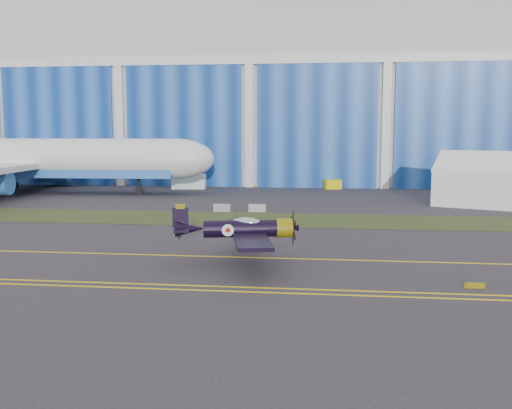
# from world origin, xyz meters

# --- Properties ---
(ground) EXTENTS (260.00, 260.00, 0.00)m
(ground) POSITION_xyz_m (0.00, 0.00, 0.00)
(ground) COLOR #363138
(ground) RESTS_ON ground
(grass_median) EXTENTS (260.00, 10.00, 0.02)m
(grass_median) POSITION_xyz_m (0.00, 14.00, 0.02)
(grass_median) COLOR #475128
(grass_median) RESTS_ON ground
(hangar) EXTENTS (220.00, 45.70, 30.00)m
(hangar) POSITION_xyz_m (0.00, 71.79, 14.96)
(hangar) COLOR silver
(hangar) RESTS_ON ground
(taxiway_centreline) EXTENTS (200.00, 0.20, 0.02)m
(taxiway_centreline) POSITION_xyz_m (0.00, -5.00, 0.01)
(taxiway_centreline) COLOR yellow
(taxiway_centreline) RESTS_ON ground
(edge_line_near) EXTENTS (80.00, 0.20, 0.02)m
(edge_line_near) POSITION_xyz_m (0.00, -14.50, 0.01)
(edge_line_near) COLOR yellow
(edge_line_near) RESTS_ON ground
(edge_line_far) EXTENTS (80.00, 0.20, 0.02)m
(edge_line_far) POSITION_xyz_m (0.00, -13.50, 0.01)
(edge_line_far) COLOR yellow
(edge_line_far) RESTS_ON ground
(guard_board_right) EXTENTS (1.20, 0.15, 0.35)m
(guard_board_right) POSITION_xyz_m (22.00, -12.00, 0.17)
(guard_board_right) COLOR yellow
(guard_board_right) RESTS_ON ground
(warbird) EXTENTS (12.39, 13.98, 3.60)m
(warbird) POSITION_xyz_m (6.90, -7.12, 2.56)
(warbird) COLOR black
(warbird) RESTS_ON ground
(jetliner) EXTENTS (69.03, 59.33, 23.27)m
(jetliner) POSITION_xyz_m (-33.35, 36.04, 11.63)
(jetliner) COLOR white
(jetliner) RESTS_ON ground
(tent) EXTENTS (17.85, 15.70, 6.89)m
(tent) POSITION_xyz_m (34.48, 29.36, 3.44)
(tent) COLOR white
(tent) RESTS_ON ground
(shipping_container) EXTENTS (5.48, 2.53, 2.31)m
(shipping_container) POSITION_xyz_m (-9.34, 45.36, 1.16)
(shipping_container) COLOR white
(shipping_container) RESTS_ON ground
(tug) EXTENTS (2.91, 2.29, 1.49)m
(tug) POSITION_xyz_m (13.71, 47.73, 0.75)
(tug) COLOR yellow
(tug) RESTS_ON ground
(barrier_a) EXTENTS (2.03, 0.73, 0.90)m
(barrier_a) POSITION_xyz_m (0.77, 19.40, 0.45)
(barrier_a) COLOR gray
(barrier_a) RESTS_ON ground
(barrier_b) EXTENTS (2.02, 0.66, 0.90)m
(barrier_b) POSITION_xyz_m (4.85, 19.76, 0.45)
(barrier_b) COLOR #949E9B
(barrier_b) RESTS_ON ground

